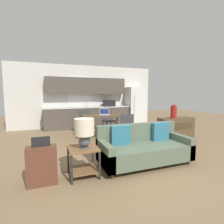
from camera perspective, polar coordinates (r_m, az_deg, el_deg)
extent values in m
plane|color=#7F6647|center=(3.86, 7.44, -16.51)|extent=(20.00, 20.00, 0.00)
cube|color=silver|center=(7.95, -8.45, 5.11)|extent=(6.40, 0.06, 2.70)
cube|color=white|center=(7.86, -10.40, 7.35)|extent=(1.06, 0.01, 1.12)
cube|color=#4C443D|center=(7.69, -7.80, -1.79)|extent=(3.63, 0.62, 0.86)
cube|color=silver|center=(7.64, -7.85, 1.55)|extent=(3.66, 0.65, 0.04)
cube|color=#B2B5B7|center=(7.59, -7.64, 1.70)|extent=(0.48, 0.36, 0.01)
cylinder|color=#B7BABC|center=(7.75, -7.94, 2.65)|extent=(0.02, 0.02, 0.24)
cube|color=#4C443D|center=(7.76, -8.18, 8.42)|extent=(3.45, 0.34, 0.70)
cube|color=black|center=(7.85, -0.94, 2.90)|extent=(0.48, 0.36, 0.28)
cube|color=white|center=(8.39, 7.60, 1.97)|extent=(0.81, 0.70, 1.76)
cylinder|color=silver|center=(7.94, 7.33, 2.38)|extent=(0.02, 0.02, 0.79)
cube|color=brown|center=(5.73, -2.78, -1.16)|extent=(1.39, 0.86, 0.04)
cylinder|color=brown|center=(5.28, -8.13, -6.12)|extent=(0.05, 0.05, 0.74)
cylinder|color=brown|center=(5.69, 4.55, -5.19)|extent=(0.05, 0.05, 0.74)
cylinder|color=brown|center=(5.99, -9.69, -4.68)|extent=(0.05, 0.05, 0.74)
cylinder|color=brown|center=(6.35, 1.69, -3.98)|extent=(0.05, 0.05, 0.74)
cylinder|color=#3D2D1E|center=(3.24, 0.13, -20.10)|extent=(0.05, 0.05, 0.10)
cylinder|color=#3D2D1E|center=(4.12, 23.70, -14.77)|extent=(0.05, 0.05, 0.10)
cylinder|color=#3D2D1E|center=(3.79, -3.46, -16.06)|extent=(0.05, 0.05, 0.10)
cylinder|color=#3D2D1E|center=(4.56, 17.94, -12.47)|extent=(0.05, 0.05, 0.10)
cube|color=#566651|center=(3.78, 10.79, -12.85)|extent=(1.90, 0.80, 0.32)
cube|color=#566651|center=(3.99, 8.35, -8.77)|extent=(1.90, 0.14, 0.72)
cube|color=#566651|center=(3.40, -2.34, -13.68)|extent=(0.14, 0.80, 0.46)
cube|color=#566651|center=(4.27, 21.11, -9.95)|extent=(0.14, 0.80, 0.46)
cube|color=teal|center=(3.64, 2.82, -7.59)|extent=(0.41, 0.16, 0.40)
cube|color=teal|center=(4.12, 15.48, -6.17)|extent=(0.40, 0.12, 0.40)
cube|color=brown|center=(3.20, -9.45, -11.58)|extent=(0.51, 0.51, 0.03)
cube|color=brown|center=(3.35, -9.33, -18.06)|extent=(0.46, 0.46, 0.02)
cube|color=#232326|center=(3.04, -13.02, -17.94)|extent=(0.03, 0.03, 0.50)
cube|color=#232326|center=(3.13, -4.05, -17.07)|extent=(0.03, 0.03, 0.50)
cube|color=#232326|center=(3.48, -14.11, -14.84)|extent=(0.03, 0.03, 0.50)
cube|color=#232326|center=(3.56, -6.31, -14.21)|extent=(0.03, 0.03, 0.50)
cylinder|color=#4C515B|center=(3.18, -8.94, -11.27)|extent=(0.16, 0.16, 0.02)
sphere|color=#4C515B|center=(3.14, -8.98, -9.29)|extent=(0.21, 0.21, 0.21)
cylinder|color=beige|center=(3.09, -9.06, -4.81)|extent=(0.35, 0.35, 0.29)
cube|color=brown|center=(5.72, 20.10, -5.45)|extent=(1.11, 0.39, 0.74)
cube|color=#413020|center=(5.55, 21.51, -4.30)|extent=(0.89, 0.01, 0.18)
cylinder|color=maroon|center=(5.53, 19.48, -0.04)|extent=(0.18, 0.18, 0.36)
cylinder|color=maroon|center=(5.51, 19.55, 2.04)|extent=(0.10, 0.10, 0.04)
cube|color=#38383D|center=(5.31, 4.15, -5.07)|extent=(0.42, 0.42, 0.04)
cube|color=#38383D|center=(5.09, 5.08, -3.02)|extent=(0.40, 0.03, 0.40)
cylinder|color=black|center=(5.58, 5.01, -7.01)|extent=(0.03, 0.03, 0.43)
cylinder|color=black|center=(5.44, 1.75, -7.31)|extent=(0.03, 0.03, 0.43)
cylinder|color=black|center=(5.28, 6.60, -7.78)|extent=(0.03, 0.03, 0.43)
cylinder|color=black|center=(5.14, 3.18, -8.13)|extent=(0.03, 0.03, 0.43)
cube|color=#38383D|center=(6.34, -8.61, -3.28)|extent=(0.45, 0.45, 0.04)
cube|color=#38383D|center=(6.49, -9.13, -1.09)|extent=(0.40, 0.06, 0.40)
cylinder|color=black|center=(6.18, -9.64, -5.78)|extent=(0.03, 0.03, 0.43)
cylinder|color=black|center=(6.27, -6.63, -5.55)|extent=(0.03, 0.03, 0.43)
cylinder|color=black|center=(6.50, -10.45, -5.20)|extent=(0.03, 0.03, 0.43)
cylinder|color=black|center=(6.59, -7.58, -4.99)|extent=(0.03, 0.03, 0.43)
cube|color=#38383D|center=(6.59, -1.02, -2.85)|extent=(0.46, 0.46, 0.04)
cube|color=#38383D|center=(6.74, -1.74, -0.76)|extent=(0.40, 0.07, 0.40)
cylinder|color=black|center=(6.41, -1.73, -5.25)|extent=(0.03, 0.03, 0.43)
cylinder|color=black|center=(6.56, 0.97, -4.99)|extent=(0.03, 0.03, 0.43)
cylinder|color=black|center=(6.72, -2.96, -4.74)|extent=(0.03, 0.03, 0.43)
cylinder|color=black|center=(6.86, -0.35, -4.50)|extent=(0.03, 0.03, 0.43)
cube|color=#B7BABC|center=(5.76, -2.50, -0.82)|extent=(0.38, 0.31, 0.02)
cube|color=#B7BABC|center=(5.87, -2.47, 0.20)|extent=(0.32, 0.16, 0.20)
cube|color=navy|center=(5.86, -2.47, 0.19)|extent=(0.28, 0.13, 0.17)
cube|color=brown|center=(3.17, -21.91, -15.91)|extent=(0.47, 0.22, 0.63)
cube|color=black|center=(3.05, -22.21, -8.96)|extent=(0.28, 0.02, 0.16)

